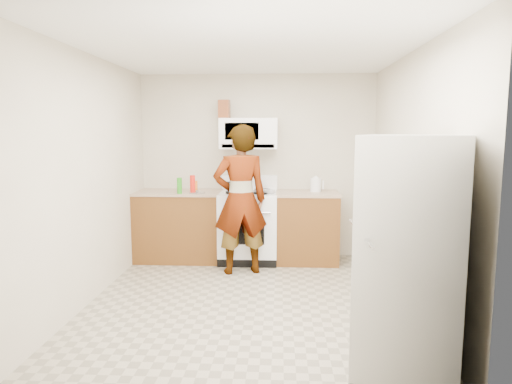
# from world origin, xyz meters

# --- Properties ---
(floor) EXTENTS (3.60, 3.60, 0.00)m
(floor) POSITION_xyz_m (0.00, 0.00, 0.00)
(floor) COLOR gray
(floor) RESTS_ON ground
(back_wall) EXTENTS (3.20, 0.02, 2.50)m
(back_wall) POSITION_xyz_m (0.00, 1.79, 1.25)
(back_wall) COLOR beige
(back_wall) RESTS_ON floor
(right_wall) EXTENTS (0.02, 3.60, 2.50)m
(right_wall) POSITION_xyz_m (1.59, 0.00, 1.25)
(right_wall) COLOR beige
(right_wall) RESTS_ON floor
(cabinet_left) EXTENTS (1.12, 0.62, 0.90)m
(cabinet_left) POSITION_xyz_m (-1.04, 1.49, 0.45)
(cabinet_left) COLOR brown
(cabinet_left) RESTS_ON floor
(counter_left) EXTENTS (1.14, 0.64, 0.03)m
(counter_left) POSITION_xyz_m (-1.04, 1.49, 0.92)
(counter_left) COLOR tan
(counter_left) RESTS_ON cabinet_left
(cabinet_right) EXTENTS (0.80, 0.62, 0.90)m
(cabinet_right) POSITION_xyz_m (0.68, 1.49, 0.45)
(cabinet_right) COLOR brown
(cabinet_right) RESTS_ON floor
(counter_right) EXTENTS (0.82, 0.64, 0.03)m
(counter_right) POSITION_xyz_m (0.68, 1.49, 0.92)
(counter_right) COLOR tan
(counter_right) RESTS_ON cabinet_right
(gas_range) EXTENTS (0.76, 0.65, 1.13)m
(gas_range) POSITION_xyz_m (-0.10, 1.48, 0.49)
(gas_range) COLOR white
(gas_range) RESTS_ON floor
(microwave) EXTENTS (0.76, 0.38, 0.40)m
(microwave) POSITION_xyz_m (-0.10, 1.61, 1.70)
(microwave) COLOR white
(microwave) RESTS_ON back_wall
(person) EXTENTS (0.76, 0.60, 1.81)m
(person) POSITION_xyz_m (-0.16, 0.95, 0.90)
(person) COLOR tan
(person) RESTS_ON floor
(fridge) EXTENTS (0.91, 0.91, 1.70)m
(fridge) POSITION_xyz_m (1.25, -1.31, 0.85)
(fridge) COLOR silver
(fridge) RESTS_ON floor
(kettle) EXTENTS (0.16, 0.16, 0.18)m
(kettle) POSITION_xyz_m (0.79, 1.57, 1.02)
(kettle) COLOR white
(kettle) RESTS_ON counter_right
(jug) EXTENTS (0.15, 0.15, 0.24)m
(jug) POSITION_xyz_m (-0.43, 1.60, 2.02)
(jug) COLOR brown
(jug) RESTS_ON microwave
(saucepan) EXTENTS (0.28, 0.28, 0.11)m
(saucepan) POSITION_xyz_m (-0.24, 1.58, 1.01)
(saucepan) COLOR silver
(saucepan) RESTS_ON gas_range
(tray) EXTENTS (0.28, 0.22, 0.05)m
(tray) POSITION_xyz_m (0.12, 1.36, 0.96)
(tray) COLOR silver
(tray) RESTS_ON gas_range
(bottle_spray) EXTENTS (0.08, 0.08, 0.23)m
(bottle_spray) POSITION_xyz_m (-0.82, 1.37, 1.05)
(bottle_spray) COLOR red
(bottle_spray) RESTS_ON counter_left
(bottle_hot_sauce) EXTENTS (0.06, 0.06, 0.15)m
(bottle_hot_sauce) POSITION_xyz_m (-0.79, 1.41, 1.01)
(bottle_hot_sauce) COLOR orange
(bottle_hot_sauce) RESTS_ON counter_left
(bottle_green_cap) EXTENTS (0.07, 0.07, 0.21)m
(bottle_green_cap) POSITION_xyz_m (-0.97, 1.24, 1.04)
(bottle_green_cap) COLOR #248217
(bottle_green_cap) RESTS_ON counter_left
(pot_lid) EXTENTS (0.27, 0.27, 0.01)m
(pot_lid) POSITION_xyz_m (-0.75, 1.30, 0.94)
(pot_lid) COLOR silver
(pot_lid) RESTS_ON counter_left
(broom) EXTENTS (0.24, 0.24, 1.46)m
(broom) POSITION_xyz_m (1.56, 1.19, 0.74)
(broom) COLOR white
(broom) RESTS_ON floor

